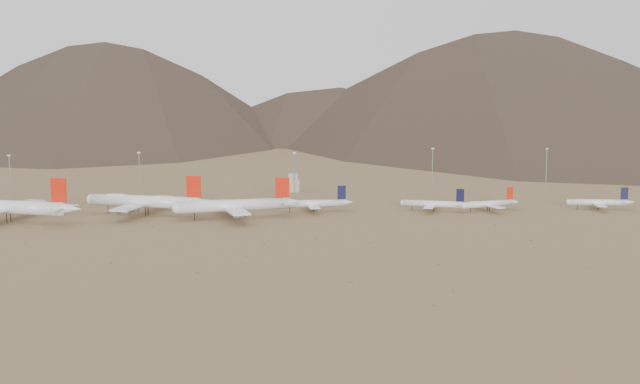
{
  "coord_description": "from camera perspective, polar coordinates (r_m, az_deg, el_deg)",
  "views": [
    {
      "loc": [
        -8.9,
        -438.69,
        75.71
      ],
      "look_at": [
        38.38,
        30.0,
        11.95
      ],
      "focal_mm": 50.0,
      "sensor_mm": 36.0,
      "label": 1
    }
  ],
  "objects": [
    {
      "name": "widebody_east",
      "position": [
        463.19,
        -5.55,
        -0.85
      ],
      "size": [
        68.36,
        53.62,
        20.56
      ],
      "rotation": [
        0.0,
        0.0,
        0.21
      ],
      "color": "white",
      "rests_on": "ground"
    },
    {
      "name": "widebody_centre",
      "position": [
        481.14,
        -11.14,
        -0.58
      ],
      "size": [
        70.12,
        56.05,
        21.85
      ],
      "rotation": [
        0.0,
        0.0,
        -0.36
      ],
      "color": "white",
      "rests_on": "ground"
    },
    {
      "name": "desert_scrub",
      "position": [
        369.02,
        -2.72,
        -4.09
      ],
      "size": [
        438.72,
        179.78,
        0.91
      ],
      "color": "olive",
      "rests_on": "ground"
    },
    {
      "name": "ground",
      "position": [
        445.26,
        -4.53,
        -2.11
      ],
      "size": [
        3000.0,
        3000.0,
        0.0
      ],
      "primitive_type": "plane",
      "color": "#95744D",
      "rests_on": "ground"
    },
    {
      "name": "narrowbody_b",
      "position": [
        489.6,
        7.33,
        -0.76
      ],
      "size": [
        37.22,
        27.84,
        12.86
      ],
      "rotation": [
        0.0,
        0.0,
        -0.35
      ],
      "color": "white",
      "rests_on": "ground"
    },
    {
      "name": "narrowbody_c",
      "position": [
        495.63,
        10.78,
        -0.74
      ],
      "size": [
        36.5,
        27.16,
        12.47
      ],
      "rotation": [
        0.0,
        0.0,
        0.31
      ],
      "color": "white",
      "rests_on": "ground"
    },
    {
      "name": "control_tower",
      "position": [
        564.44,
        -1.76,
        0.54
      ],
      "size": [
        8.0,
        8.0,
        12.0
      ],
      "color": "tan",
      "rests_on": "ground"
    },
    {
      "name": "mast_far_west",
      "position": [
        573.7,
        -19.23,
        1.12
      ],
      "size": [
        2.0,
        0.6,
        25.7
      ],
      "color": "gray",
      "rests_on": "ground"
    },
    {
      "name": "narrowbody_a",
      "position": [
        484.93,
        -0.37,
        -0.73
      ],
      "size": [
        42.53,
        30.55,
        14.03
      ],
      "rotation": [
        0.0,
        0.0,
        0.06
      ],
      "color": "white",
      "rests_on": "ground"
    },
    {
      "name": "widebody_west",
      "position": [
        476.64,
        -19.43,
        -0.89
      ],
      "size": [
        75.27,
        60.18,
        23.48
      ],
      "rotation": [
        0.0,
        0.0,
        -0.36
      ],
      "color": "white",
      "rests_on": "ground"
    },
    {
      "name": "mast_centre",
      "position": [
        558.75,
        -1.64,
        1.39
      ],
      "size": [
        2.0,
        0.6,
        25.7
      ],
      "color": "gray",
      "rests_on": "ground"
    },
    {
      "name": "mast_east",
      "position": [
        595.54,
        7.21,
        1.72
      ],
      "size": [
        2.0,
        0.6,
        25.7
      ],
      "color": "gray",
      "rests_on": "ground"
    },
    {
      "name": "narrowbody_d",
      "position": [
        516.11,
        17.45,
        -0.63
      ],
      "size": [
        37.37,
        27.22,
        12.4
      ],
      "rotation": [
        0.0,
        0.0,
        -0.16
      ],
      "color": "white",
      "rests_on": "ground"
    },
    {
      "name": "mast_far_east",
      "position": [
        607.72,
        14.29,
        1.66
      ],
      "size": [
        2.0,
        0.6,
        25.7
      ],
      "color": "gray",
      "rests_on": "ground"
    },
    {
      "name": "mountain_ridge",
      "position": [
        1340.77,
        -5.47,
        10.85
      ],
      "size": [
        4400.0,
        1000.0,
        300.0
      ],
      "color": "#433328",
      "rests_on": "ground"
    },
    {
      "name": "mast_west",
      "position": [
        572.9,
        -11.49,
        1.39
      ],
      "size": [
        2.0,
        0.6,
        25.7
      ],
      "color": "gray",
      "rests_on": "ground"
    }
  ]
}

